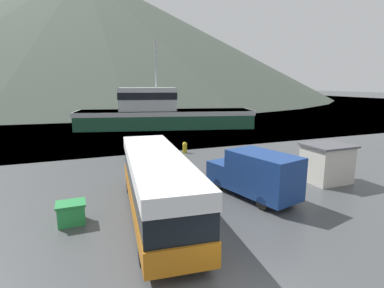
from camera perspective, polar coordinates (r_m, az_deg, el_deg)
water_surface at (r=146.76m, az=-19.92°, el=8.33°), size 240.00×240.00×0.00m
hill_backdrop at (r=169.43m, az=-19.28°, el=19.05°), size 231.83×231.83×60.92m
tour_bus at (r=14.42m, az=-6.75°, el=-7.22°), size 3.62×10.99×3.07m
delivery_van at (r=17.17m, az=11.99°, el=-5.56°), size 3.40×5.97×2.64m
fishing_boat at (r=43.50m, az=-5.79°, el=5.84°), size 25.58×11.64×12.26m
storage_bin at (r=15.12m, az=-22.00°, el=-12.07°), size 1.29×1.05×1.01m
dock_kiosk at (r=21.41m, az=24.25°, el=-3.30°), size 2.84×2.46×2.48m
mooring_bollard at (r=27.79m, az=-1.39°, el=-0.56°), size 0.45×0.45×1.01m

